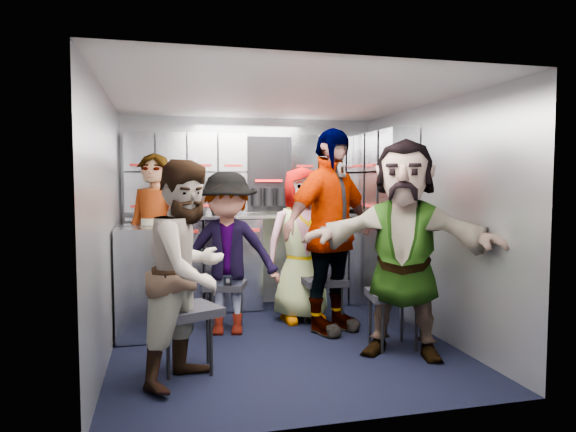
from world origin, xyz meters
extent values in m
plane|color=black|center=(0.00, 0.00, 0.00)|extent=(3.00, 3.00, 0.00)
cube|color=#999EA7|center=(0.00, 1.50, 1.05)|extent=(2.80, 0.04, 2.10)
cube|color=#999EA7|center=(-1.40, 0.00, 1.05)|extent=(0.04, 3.00, 2.10)
cube|color=#999EA7|center=(1.40, 0.00, 1.05)|extent=(0.04, 3.00, 2.10)
cube|color=silver|center=(0.00, 0.00, 2.10)|extent=(2.80, 3.00, 0.02)
cube|color=#9DA3AD|center=(0.00, 1.29, 0.49)|extent=(2.68, 0.38, 0.99)
cube|color=#9DA3AD|center=(-1.19, 0.56, 0.49)|extent=(0.38, 0.76, 0.99)
cube|color=silver|center=(0.00, 1.29, 1.01)|extent=(2.68, 0.42, 0.03)
cube|color=#9DA3AD|center=(0.00, 1.35, 1.49)|extent=(2.68, 0.28, 0.82)
cube|color=#9DA3AD|center=(1.25, 0.70, 1.49)|extent=(0.28, 1.00, 0.82)
cube|color=#9DA3AD|center=(1.25, 0.60, 0.50)|extent=(0.28, 1.20, 1.00)
cube|color=red|center=(0.00, 1.09, 0.88)|extent=(2.60, 0.02, 0.03)
cube|color=black|center=(-0.80, -0.46, 0.45)|extent=(0.53, 0.52, 0.06)
cylinder|color=black|center=(-0.95, -0.59, 0.21)|extent=(0.03, 0.03, 0.43)
cylinder|color=black|center=(-0.65, -0.59, 0.21)|extent=(0.03, 0.03, 0.43)
cylinder|color=black|center=(-0.95, -0.34, 0.21)|extent=(0.03, 0.03, 0.43)
cylinder|color=black|center=(-0.65, -0.34, 0.21)|extent=(0.03, 0.03, 0.43)
cube|color=black|center=(-0.41, 0.59, 0.41)|extent=(0.46, 0.45, 0.06)
cylinder|color=black|center=(-0.55, 0.47, 0.19)|extent=(0.02, 0.02, 0.39)
cylinder|color=black|center=(-0.27, 0.47, 0.19)|extent=(0.02, 0.02, 0.39)
cylinder|color=black|center=(-0.55, 0.71, 0.19)|extent=(0.02, 0.02, 0.39)
cylinder|color=black|center=(-0.27, 0.71, 0.19)|extent=(0.02, 0.02, 0.39)
cube|color=black|center=(0.38, 0.86, 0.41)|extent=(0.44, 0.43, 0.06)
cylinder|color=black|center=(0.24, 0.75, 0.20)|extent=(0.02, 0.02, 0.39)
cylinder|color=black|center=(0.51, 0.75, 0.20)|extent=(0.02, 0.02, 0.39)
cylinder|color=black|center=(0.24, 0.98, 0.20)|extent=(0.02, 0.02, 0.39)
cylinder|color=black|center=(0.51, 0.98, 0.20)|extent=(0.02, 0.02, 0.39)
cube|color=black|center=(0.52, 0.42, 0.44)|extent=(0.40, 0.38, 0.06)
cylinder|color=black|center=(0.37, 0.30, 0.21)|extent=(0.03, 0.03, 0.42)
cylinder|color=black|center=(0.66, 0.30, 0.21)|extent=(0.03, 0.03, 0.42)
cylinder|color=black|center=(0.37, 0.55, 0.21)|extent=(0.03, 0.03, 0.42)
cylinder|color=black|center=(0.66, 0.55, 0.21)|extent=(0.03, 0.03, 0.42)
cube|color=black|center=(0.89, -0.33, 0.45)|extent=(0.46, 0.44, 0.06)
cylinder|color=black|center=(0.74, -0.46, 0.21)|extent=(0.03, 0.03, 0.43)
cylinder|color=black|center=(1.04, -0.46, 0.21)|extent=(0.03, 0.03, 0.43)
cylinder|color=black|center=(0.74, -0.20, 0.21)|extent=(0.03, 0.03, 0.43)
cylinder|color=black|center=(1.04, -0.20, 0.21)|extent=(0.03, 0.03, 0.43)
imported|color=black|center=(-1.05, 0.78, 0.83)|extent=(0.72, 0.66, 1.66)
imported|color=black|center=(-0.80, -0.64, 0.77)|extent=(0.93, 0.95, 1.55)
imported|color=black|center=(-0.41, 0.41, 0.74)|extent=(1.04, 0.72, 1.48)
imported|color=black|center=(0.38, 0.68, 0.77)|extent=(0.77, 0.52, 1.54)
imported|color=black|center=(0.52, 0.24, 0.94)|extent=(1.19, 0.93, 1.88)
imported|color=black|center=(0.89, -0.51, 0.87)|extent=(1.65, 1.26, 1.74)
cylinder|color=white|center=(-0.39, 1.24, 1.14)|extent=(0.07, 0.07, 0.22)
cylinder|color=white|center=(-0.50, 1.24, 1.14)|extent=(0.07, 0.07, 0.22)
cylinder|color=white|center=(1.04, 1.24, 1.15)|extent=(0.07, 0.07, 0.24)
cylinder|color=#D1B493|center=(-0.35, 1.23, 1.08)|extent=(0.07, 0.07, 0.11)
cylinder|color=#D1B493|center=(0.56, 1.23, 1.08)|extent=(0.08, 0.08, 0.09)
camera|label=1|loc=(-0.98, -4.22, 1.41)|focal=32.00mm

